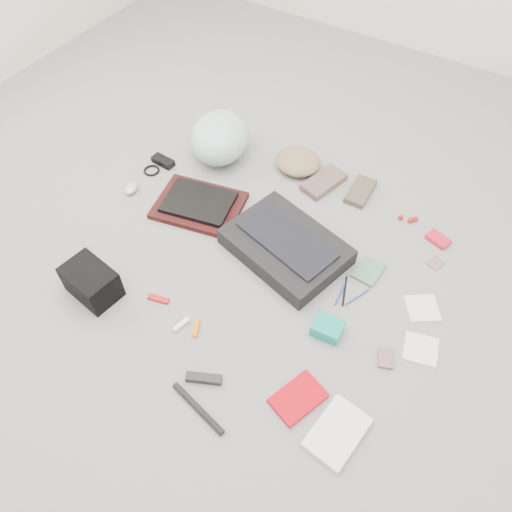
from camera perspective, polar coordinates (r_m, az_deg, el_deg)
The scene contains 33 objects.
ground_plane at distance 2.12m, azimuth 0.00°, elevation -0.84°, with size 4.00×4.00×0.00m, color slate.
messenger_bag at distance 2.12m, azimuth 3.43°, elevation 1.08°, with size 0.49×0.35×0.08m, color black.
bag_flap at distance 2.09m, azimuth 3.49°, elevation 1.90°, with size 0.42×0.19×0.01m, color black.
laptop_sleeve at distance 2.34m, azimuth -6.52°, elevation 5.76°, with size 0.39×0.29×0.03m, color black.
laptop at distance 2.32m, azimuth -6.57°, elevation 6.17°, with size 0.31×0.22×0.02m, color black.
bike_helmet at distance 2.54m, azimuth -4.18°, elevation 13.38°, with size 0.29×0.36×0.22m, color #AFE2D7.
beanie at distance 2.51m, azimuth 4.83°, elevation 10.73°, with size 0.23×0.21×0.08m, color olive.
mitten_left at distance 2.45m, azimuth 7.74°, elevation 8.36°, with size 0.11×0.23×0.03m, color brown.
mitten_right at distance 2.44m, azimuth 11.85°, elevation 7.24°, with size 0.10×0.19×0.03m, color brown.
power_brick at distance 2.58m, azimuth -10.57°, elevation 10.60°, with size 0.12×0.05×0.03m, color black.
cable_coil at distance 2.56m, azimuth -11.85°, elevation 9.55°, with size 0.08×0.08×0.01m, color black.
mouse at distance 2.47m, azimuth -14.03°, elevation 7.54°, with size 0.05×0.09×0.03m, color #AFAFB1.
camera_bag at distance 2.08m, azimuth -18.29°, elevation -2.84°, with size 0.21×0.15×0.14m, color black.
multitool at distance 2.04m, azimuth -11.09°, elevation -4.84°, with size 0.09×0.02×0.01m, color #AA1211.
toiletry_tube_white at distance 1.96m, azimuth -8.54°, elevation -7.74°, with size 0.02×0.02×0.08m, color white.
toiletry_tube_orange at distance 1.94m, azimuth -6.85°, elevation -8.22°, with size 0.02×0.02×0.07m, color orange.
u_lock at distance 1.84m, azimuth -5.98°, elevation -13.75°, with size 0.13×0.03×0.03m, color black.
bike_pump at distance 1.80m, azimuth -6.64°, elevation -16.91°, with size 0.02×0.02×0.25m, color black.
book_red at distance 1.81m, azimuth 4.84°, elevation -15.87°, with size 0.12×0.18×0.02m, color red.
book_white at distance 1.78m, azimuth 9.28°, elevation -19.27°, with size 0.15×0.22×0.02m, color white.
notepad at distance 2.13m, azimuth 12.75°, elevation -1.67°, with size 0.10×0.13×0.02m, color #447552.
pen_blue at distance 2.06m, azimuth 9.72°, elevation -4.05°, with size 0.01×0.01×0.14m, color navy.
pen_black at distance 2.06m, azimuth 10.10°, elevation -3.95°, with size 0.01×0.01×0.15m, color black.
pen_navy at distance 2.05m, azimuth 11.55°, elevation -4.62°, with size 0.01×0.01×0.13m, color navy.
accordion_wallet at distance 1.93m, azimuth 8.16°, elevation -8.18°, with size 0.11×0.09×0.06m, color #0B9687.
card_deck at distance 1.93m, azimuth 14.55°, elevation -11.24°, with size 0.05×0.08×0.01m, color #86586A.
napkin_top at distance 2.09m, azimuth 18.48°, elevation -5.67°, with size 0.12×0.12×0.01m, color silver.
napkin_bottom at distance 1.99m, azimuth 18.33°, elevation -10.05°, with size 0.12×0.12×0.01m, color white.
lollipop_a at distance 2.36m, azimuth 16.19°, elevation 4.27°, with size 0.02×0.02×0.02m, color #B3120C.
lollipop_b at distance 2.36m, azimuth 17.22°, elevation 3.95°, with size 0.03×0.03×0.03m, color #B7210D.
lollipop_c at distance 2.38m, azimuth 17.75°, elevation 4.08°, with size 0.03×0.03×0.03m, color red.
altoids_tin at distance 2.33m, azimuth 20.08°, elevation 1.79°, with size 0.10×0.06×0.02m, color red.
stamp_sheet at distance 2.25m, azimuth 19.84°, elevation -0.78°, with size 0.06×0.07×0.00m, color #885F6E.
Camera 1 is at (0.68, -1.10, 1.68)m, focal length 35.00 mm.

